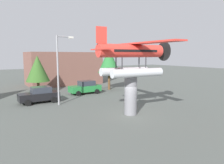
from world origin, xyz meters
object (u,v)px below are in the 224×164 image
object	(u,v)px
floatplane_monument	(132,56)
car_mid_black	(39,95)
storefront_building	(64,68)
tree_center_back	(109,61)
display_pedestal	(131,95)
tree_east	(38,69)
streetlight_primary	(60,65)
car_far_green	(85,87)

from	to	relation	value
floatplane_monument	car_mid_black	bearing A→B (deg)	126.58
floatplane_monument	storefront_building	world-z (taller)	floatplane_monument
tree_center_back	car_mid_black	bearing A→B (deg)	-162.86
display_pedestal	tree_east	xyz separation A→B (m)	(-4.04, 15.66, 1.63)
tree_east	storefront_building	bearing A→B (deg)	46.09
floatplane_monument	storefront_building	bearing A→B (deg)	89.28
floatplane_monument	storefront_building	xyz separation A→B (m)	(1.94, 22.01, -2.23)
storefront_building	tree_center_back	bearing A→B (deg)	-69.74
storefront_building	tree_east	size ratio (longest dim) A/B	2.41
tree_east	tree_center_back	size ratio (longest dim) A/B	0.83
storefront_building	streetlight_primary	bearing A→B (deg)	-111.60
tree_center_back	tree_east	bearing A→B (deg)	161.57
display_pedestal	floatplane_monument	distance (m)	3.38
car_far_green	tree_east	size ratio (longest dim) A/B	0.82
car_mid_black	display_pedestal	bearing A→B (deg)	121.69
floatplane_monument	tree_center_back	bearing A→B (deg)	70.62
streetlight_primary	tree_center_back	world-z (taller)	streetlight_primary
car_mid_black	car_far_green	size ratio (longest dim) A/B	1.00
floatplane_monument	car_far_green	distance (m)	12.00
tree_center_back	storefront_building	bearing A→B (deg)	110.26
floatplane_monument	tree_center_back	xyz separation A→B (m)	(5.47, 12.45, -0.72)
storefront_building	tree_east	distance (m)	8.82
floatplane_monument	tree_center_back	size ratio (longest dim) A/B	1.68
tree_east	car_mid_black	bearing A→B (deg)	-102.87
streetlight_primary	tree_east	xyz separation A→B (m)	(-0.13, 8.75, -0.88)
display_pedestal	car_mid_black	xyz separation A→B (m)	(-5.56, 9.00, -0.82)
streetlight_primary	tree_east	bearing A→B (deg)	90.87
tree_east	floatplane_monument	bearing A→B (deg)	-75.09
tree_east	tree_center_back	xyz separation A→B (m)	(9.64, -3.21, 1.02)
display_pedestal	car_far_green	xyz separation A→B (m)	(1.02, 11.20, -0.82)
floatplane_monument	car_mid_black	size ratio (longest dim) A/B	2.49
display_pedestal	car_mid_black	world-z (taller)	display_pedestal
car_mid_black	storefront_building	size ratio (longest dim) A/B	0.34
tree_east	tree_center_back	distance (m)	10.21
car_mid_black	car_far_green	distance (m)	6.94
display_pedestal	storefront_building	world-z (taller)	storefront_building
display_pedestal	car_mid_black	distance (m)	10.61
car_mid_black	tree_center_back	world-z (taller)	tree_center_back
car_mid_black	storefront_building	distance (m)	15.20
tree_east	car_far_green	bearing A→B (deg)	-41.37
car_mid_black	tree_east	distance (m)	7.25
floatplane_monument	streetlight_primary	xyz separation A→B (m)	(-4.04, 6.92, -0.86)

